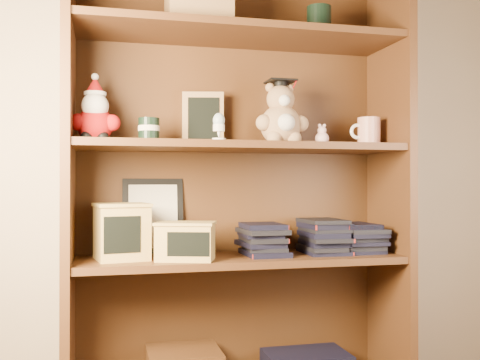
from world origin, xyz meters
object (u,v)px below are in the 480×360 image
at_px(bookcase, 236,191).
at_px(treats_box, 122,231).
at_px(grad_teddy_bear, 281,119).
at_px(teacher_mug, 368,132).

height_order(bookcase, treats_box, bookcase).
xyz_separation_m(bookcase, grad_teddy_bear, (0.15, -0.06, 0.26)).
bearing_deg(grad_teddy_bear, teacher_mug, 1.20).
xyz_separation_m(teacher_mug, treats_box, (-0.91, -0.00, -0.36)).
bearing_deg(bookcase, grad_teddy_bear, -20.57).
xyz_separation_m(bookcase, treats_box, (-0.41, -0.05, -0.13)).
relative_size(grad_teddy_bear, treats_box, 1.19).
height_order(bookcase, grad_teddy_bear, bookcase).
distance_m(bookcase, treats_box, 0.43).
relative_size(bookcase, treats_box, 7.94).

